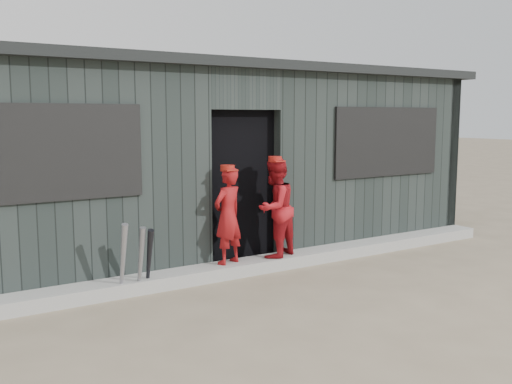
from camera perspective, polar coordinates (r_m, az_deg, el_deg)
ground at (r=5.79m, az=9.77°, el=-11.87°), size 80.00×80.00×0.00m
curb at (r=7.16m, az=-0.09°, el=-7.34°), size 8.00×0.36×0.15m
bat_left at (r=6.26m, az=-11.47°, el=-6.77°), size 0.08×0.24×0.77m
bat_mid at (r=6.17m, az=-13.17°, el=-6.69°), size 0.09×0.32×0.84m
bat_right at (r=6.32m, az=-10.66°, el=-6.73°), size 0.12×0.34×0.74m
player_red_left at (r=6.85m, az=-2.84°, el=-2.38°), size 0.50×0.40×1.17m
player_red_right at (r=7.18m, az=1.89°, el=-1.60°), size 0.75×0.68×1.25m
player_grey_back at (r=7.78m, az=1.57°, el=-2.56°), size 0.62×0.49×1.10m
dugout at (r=8.42m, az=-6.23°, el=3.23°), size 8.30×3.30×2.62m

